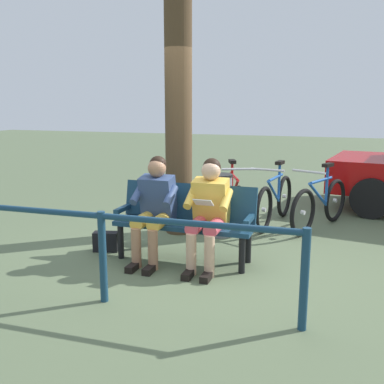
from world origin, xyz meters
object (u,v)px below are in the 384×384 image
at_px(bench, 186,216).
at_px(litter_bin, 220,205).
at_px(bicycle_blue, 275,201).
at_px(person_companion, 155,204).
at_px(bicycle_black, 320,204).
at_px(bicycle_orange, 233,199).
at_px(tree_trunk, 178,81).
at_px(handbag, 106,242).
at_px(person_reading, 209,208).

xyz_separation_m(bench, litter_bin, (-0.14, -0.99, -0.08)).
xyz_separation_m(litter_bin, bicycle_blue, (-0.63, -0.83, -0.07)).
xyz_separation_m(person_companion, litter_bin, (-0.46, -1.16, -0.24)).
xyz_separation_m(bicycle_black, bicycle_orange, (1.26, 0.07, 0.00)).
relative_size(tree_trunk, bicycle_orange, 2.63).
distance_m(handbag, litter_bin, 1.61).
relative_size(person_reading, bicycle_blue, 0.72).
relative_size(litter_bin, bicycle_orange, 0.54).
relative_size(person_companion, litter_bin, 1.41).
bearing_deg(bicycle_orange, handbag, -55.11).
xyz_separation_m(person_reading, bicycle_blue, (-0.45, -1.99, -0.31)).
distance_m(bicycle_blue, bicycle_orange, 0.62).
relative_size(person_reading, tree_trunk, 0.29).
relative_size(bench, bicycle_orange, 1.01).
distance_m(person_reading, bicycle_blue, 2.06).
relative_size(handbag, tree_trunk, 0.07).
relative_size(person_companion, bicycle_blue, 0.72).
relative_size(bench, tree_trunk, 0.39).
bearing_deg(handbag, person_reading, 176.48).
relative_size(person_reading, person_companion, 1.00).
bearing_deg(person_companion, bench, -152.87).
bearing_deg(person_reading, person_companion, -0.05).
height_order(bench, bicycle_blue, bicycle_blue).
xyz_separation_m(litter_bin, bicycle_black, (-1.28, -0.81, -0.07)).
xyz_separation_m(bench, tree_trunk, (0.45, -0.98, 1.57)).
height_order(person_reading, tree_trunk, tree_trunk).
xyz_separation_m(bench, bicycle_orange, (-0.16, -1.73, -0.15)).
bearing_deg(bicycle_orange, bicycle_blue, 76.20).
xyz_separation_m(bench, person_reading, (-0.32, 0.16, 0.16)).
xyz_separation_m(tree_trunk, bicycle_black, (-1.87, -0.81, -1.72)).
height_order(person_reading, person_companion, same).
bearing_deg(bicycle_orange, person_companion, -36.34).
height_order(handbag, litter_bin, litter_bin).
bearing_deg(person_companion, person_reading, 179.95).
height_order(person_reading, bicycle_blue, person_reading).
distance_m(litter_bin, bicycle_blue, 1.05).
height_order(person_companion, handbag, person_companion).
relative_size(handbag, bicycle_blue, 0.18).
bearing_deg(bench, person_reading, 152.78).
relative_size(bench, bicycle_blue, 0.96).
distance_m(person_companion, litter_bin, 1.27).
bearing_deg(person_companion, bicycle_black, -131.64).
bearing_deg(bicycle_black, tree_trunk, -43.28).
xyz_separation_m(person_reading, tree_trunk, (0.77, -1.15, 1.41)).
bearing_deg(bicycle_black, bicycle_orange, -63.82).
bearing_deg(litter_bin, person_reading, 99.02).
relative_size(person_reading, handbag, 4.00).
bearing_deg(person_reading, bicycle_orange, -85.13).
distance_m(person_companion, bicycle_black, 2.64).
xyz_separation_m(person_companion, bicycle_black, (-1.74, -1.96, -0.30)).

